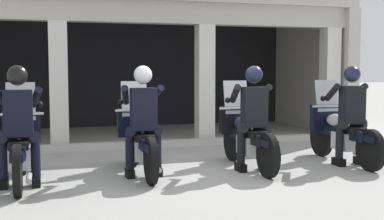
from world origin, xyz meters
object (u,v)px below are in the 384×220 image
police_officer_far_left (18,116)px  motorcycle_far_right (340,132)px  police_officer_far_right (351,107)px  motorcycle_far_left (20,146)px  motorcycle_center_left (140,139)px  motorcycle_center_right (246,135)px  police_officer_center_left (143,111)px  police_officer_center_right (253,109)px

police_officer_far_left → motorcycle_far_right: police_officer_far_left is taller
police_officer_far_right → motorcycle_far_left: bearing=175.9°
motorcycle_center_left → motorcycle_far_right: bearing=0.5°
motorcycle_far_left → motorcycle_far_right: size_ratio=1.00×
police_officer_far_left → motorcycle_center_right: bearing=6.1°
motorcycle_far_left → police_officer_far_left: police_officer_far_left is taller
motorcycle_center_right → motorcycle_far_right: size_ratio=1.00×
police_officer_center_left → motorcycle_far_left: bearing=179.1°
motorcycle_center_right → police_officer_center_right: (-0.00, -0.28, 0.44)m
motorcycle_center_left → motorcycle_far_left: bearing=-171.2°
police_officer_far_left → motorcycle_center_right: police_officer_far_left is taller
motorcycle_center_left → police_officer_center_right: 1.76m
police_officer_far_left → police_officer_center_left: bearing=5.8°
motorcycle_center_right → police_officer_far_right: police_officer_far_right is taller
motorcycle_center_left → police_officer_far_right: bearing=-4.4°
motorcycle_far_left → police_officer_center_left: 1.72m
police_officer_far_left → police_officer_far_right: same height
police_officer_center_right → police_officer_center_left: bearing=178.1°
motorcycle_far_left → police_officer_far_right: bearing=-3.0°
police_officer_center_left → motorcycle_far_right: police_officer_center_left is taller
motorcycle_far_right → police_officer_far_left: bearing=-177.6°
motorcycle_far_left → motorcycle_far_right: same height
police_officer_far_left → police_officer_center_right: 3.34m
police_officer_far_left → police_officer_far_right: (5.00, 0.13, 0.00)m
motorcycle_center_left → police_officer_far_right: 3.38m
motorcycle_far_left → police_officer_far_left: 0.52m
motorcycle_far_right → police_officer_center_right: bearing=-173.3°
motorcycle_center_right → police_officer_center_right: police_officer_center_right is taller
motorcycle_far_left → police_officer_center_right: police_officer_center_right is taller
motorcycle_far_right → police_officer_far_right: bearing=-92.6°
police_officer_far_left → police_officer_center_right: bearing=1.3°
police_officer_center_left → motorcycle_center_right: 1.74m
motorcycle_center_left → police_officer_far_left: bearing=-161.9°
police_officer_far_left → motorcycle_center_right: 3.39m
motorcycle_far_left → police_officer_center_right: bearing=-3.6°
motorcycle_far_right → police_officer_center_left: bearing=-178.8°
motorcycle_far_left → police_officer_center_right: 3.37m
motorcycle_center_left → motorcycle_center_right: bearing=-0.2°
police_officer_center_left → motorcycle_far_right: 3.37m
motorcycle_center_right → motorcycle_far_right: same height
police_officer_far_right → motorcycle_center_left: bearing=171.5°
motorcycle_far_left → motorcycle_center_right: bearing=1.3°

